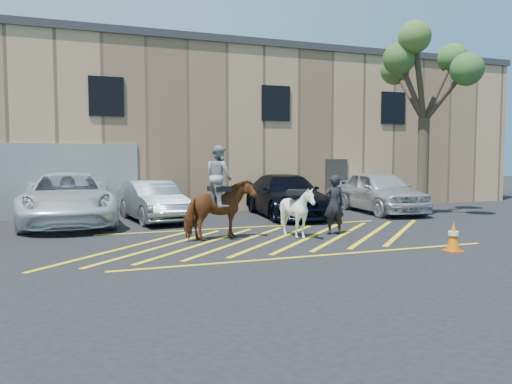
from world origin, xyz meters
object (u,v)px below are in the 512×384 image
object	(u,v)px
car_white_pickup	(68,199)
car_silver_sedan	(153,201)
car_white_suv	(380,192)
saddled_white	(297,212)
traffic_cone	(453,236)
mounted_bay	(219,202)
car_blue_suv	(286,196)
handler	(334,205)
tree	(425,69)

from	to	relation	value
car_white_pickup	car_silver_sedan	bearing A→B (deg)	-2.17
car_white_suv	saddled_white	xyz separation A→B (m)	(-5.93, -4.63, -0.14)
car_silver_sedan	traffic_cone	size ratio (longest dim) A/B	6.00
car_white_pickup	car_white_suv	distance (m)	12.06
mounted_bay	car_blue_suv	bearing A→B (deg)	47.84
handler	tree	xyz separation A→B (m)	(5.64, 3.06, 4.81)
car_white_suv	tree	xyz separation A→B (m)	(0.99, -1.40, 4.82)
handler	car_white_pickup	bearing A→B (deg)	-27.67
car_white_suv	tree	bearing A→B (deg)	-48.93
saddled_white	tree	xyz separation A→B (m)	(6.92, 3.23, 4.96)
car_silver_sedan	mounted_bay	size ratio (longest dim) A/B	1.68
car_white_pickup	tree	size ratio (longest dim) A/B	0.87
handler	car_white_suv	bearing A→B (deg)	-129.59
car_white_suv	saddled_white	world-z (taller)	car_white_suv
car_white_pickup	traffic_cone	size ratio (longest dim) A/B	8.72
car_white_suv	handler	world-z (taller)	handler
handler	tree	world-z (taller)	tree
handler	saddled_white	size ratio (longest dim) A/B	1.01
car_blue_suv	traffic_cone	bearing A→B (deg)	-77.71
car_silver_sedan	handler	xyz separation A→B (m)	(4.57, -4.93, 0.16)
handler	mounted_bay	distance (m)	3.47
car_blue_suv	tree	distance (m)	7.26
car_blue_suv	saddled_white	distance (m)	5.11
car_white_pickup	handler	size ratio (longest dim) A/B	3.62
car_white_pickup	handler	world-z (taller)	car_white_pickup
car_white_pickup	car_white_suv	xyz separation A→B (m)	(12.05, -0.59, -0.01)
car_white_pickup	car_silver_sedan	size ratio (longest dim) A/B	1.45
car_silver_sedan	tree	world-z (taller)	tree
car_white_pickup	car_silver_sedan	world-z (taller)	car_white_pickup
car_white_pickup	saddled_white	size ratio (longest dim) A/B	3.65
car_white_pickup	car_white_suv	bearing A→B (deg)	-2.69
car_blue_suv	handler	size ratio (longest dim) A/B	3.16
car_silver_sedan	mounted_bay	world-z (taller)	mounted_bay
car_blue_suv	handler	distance (m)	4.65
handler	traffic_cone	size ratio (longest dim) A/B	2.41
car_blue_suv	traffic_cone	world-z (taller)	car_blue_suv
car_silver_sedan	car_white_pickup	bearing A→B (deg)	170.01
mounted_bay	traffic_cone	distance (m)	6.11
car_white_pickup	saddled_white	distance (m)	8.05
car_white_pickup	handler	xyz separation A→B (m)	(7.40, -5.04, -0.01)
mounted_bay	saddled_white	xyz separation A→B (m)	(2.18, -0.42, -0.32)
traffic_cone	tree	world-z (taller)	tree
car_silver_sedan	car_blue_suv	xyz separation A→B (m)	(5.07, -0.31, 0.08)
traffic_cone	tree	xyz separation A→B (m)	(4.25, 6.46, 5.33)
car_white_suv	car_blue_suv	bearing A→B (deg)	-176.65
car_white_suv	handler	bearing A→B (deg)	-130.59
saddled_white	tree	size ratio (longest dim) A/B	0.24
car_blue_suv	car_white_suv	distance (m)	4.15
car_white_pickup	mounted_bay	world-z (taller)	mounted_bay
car_blue_suv	saddled_white	world-z (taller)	car_blue_suv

